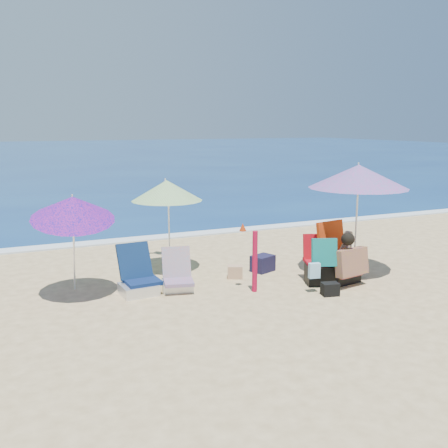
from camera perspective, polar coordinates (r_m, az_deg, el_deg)
name	(u,v)px	position (r m, az deg, el deg)	size (l,w,h in m)	color
ground	(265,298)	(8.65, 4.55, -8.19)	(120.00, 120.00, 0.00)	#D8BC84
sea	(41,155)	(52.40, -19.73, 7.28)	(120.00, 80.00, 0.12)	navy
foam	(170,236)	(13.19, -6.04, -1.37)	(120.00, 0.50, 0.04)	white
umbrella_turquoise	(358,176)	(9.96, 14.77, 5.15)	(2.24, 2.24, 2.14)	silver
umbrella_striped	(167,190)	(9.89, -6.40, 3.74)	(1.51, 1.51, 1.83)	white
umbrella_blue	(73,208)	(8.63, -16.52, 1.74)	(1.36, 1.41, 1.85)	white
furled_umbrella	(252,255)	(8.79, 3.19, -3.45)	(0.28, 0.33, 1.18)	#A70B2F
chair_navy	(138,281)	(8.92, -9.54, -6.24)	(0.69, 0.77, 0.82)	#0D204D
chair_rainbow	(177,279)	(9.01, -5.23, -6.13)	(0.64, 0.78, 0.72)	#D34A52
camp_chair_left	(338,264)	(9.65, 12.65, -4.36)	(0.74, 0.76, 1.09)	#B6250D
camp_chair_right	(319,266)	(9.41, 10.60, -4.67)	(0.86, 0.90, 0.90)	#A60B1B
person_center	(348,259)	(9.46, 13.63, -3.77)	(0.70, 0.70, 0.98)	tan
bag_tan	(235,272)	(9.65, 1.24, -5.35)	(0.34, 0.30, 0.24)	tan
bag_navy_b	(263,263)	(10.10, 4.33, -4.40)	(0.51, 0.45, 0.32)	#181732
bag_black_b	(330,289)	(8.89, 11.75, -7.12)	(0.32, 0.25, 0.22)	black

